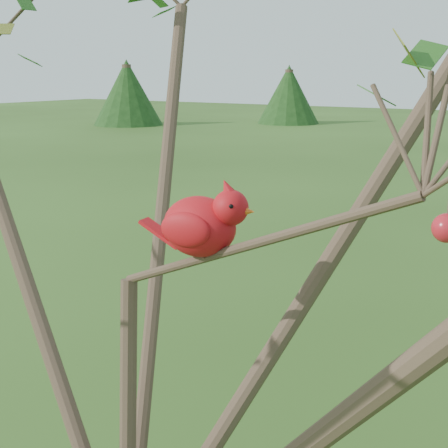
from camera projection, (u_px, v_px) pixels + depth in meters
crabapple_tree at (111, 215)px, 1.11m from camera, size 2.35×2.05×2.95m
cardinal at (203, 224)px, 1.14m from camera, size 0.23×0.13×0.16m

